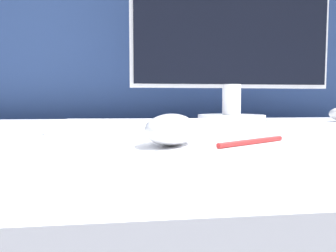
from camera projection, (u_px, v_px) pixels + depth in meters
partition_panel at (147, 135)px, 1.38m from camera, size 5.00×0.03×1.34m
computer_mouse_near at (171, 129)px, 0.48m from camera, size 0.11×0.14×0.05m
keyboard at (150, 126)px, 0.71m from camera, size 0.42×0.18×0.02m
monitor at (232, 29)px, 1.08m from camera, size 0.67×0.22×0.57m
pen at (252, 142)px, 0.49m from camera, size 0.13×0.09×0.01m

